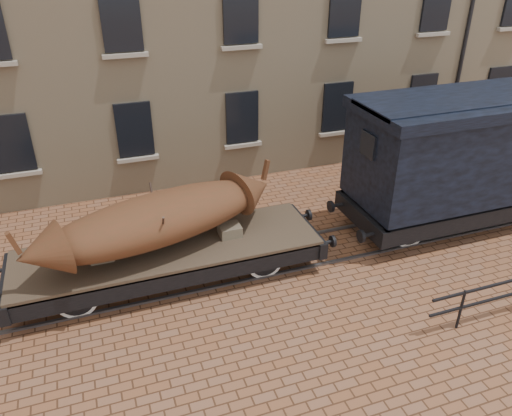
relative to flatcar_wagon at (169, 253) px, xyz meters
name	(u,v)px	position (x,y,z in m)	size (l,w,h in m)	color
ground	(266,259)	(2.49, 0.00, -0.76)	(90.00, 90.00, 0.00)	brown
rail_track	(266,259)	(2.49, 0.00, -0.73)	(30.00, 1.52, 0.06)	#59595E
flatcar_wagon	(169,253)	(0.00, 0.00, 0.00)	(8.12, 2.20, 1.23)	#423223
iron_boat	(158,219)	(-0.17, 0.00, 0.98)	(6.22, 3.10, 1.52)	#552C19
goods_van	(468,146)	(8.40, 0.00, 1.62)	(7.37, 2.69, 3.81)	black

